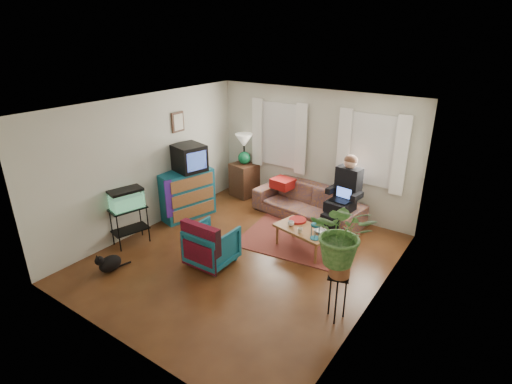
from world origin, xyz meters
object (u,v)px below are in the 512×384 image
Objects in this scene: plant_stand at (337,297)px; dresser at (186,194)px; side_table at (244,180)px; sofa at (308,198)px; aquarium_stand at (130,226)px; armchair at (212,243)px; coffee_table at (304,239)px.

dresser is at bearing 162.69° from plant_stand.
side_table is 4.60m from plant_stand.
sofa is 3.16m from plant_stand.
aquarium_stand is (-0.01, -1.45, -0.15)m from dresser.
dresser is 4.15m from plant_stand.
sofa is at bearing -101.90° from armchair.
aquarium_stand is at bearing -96.53° from side_table.
aquarium_stand reaches higher than plant_stand.
coffee_table is at bearing -31.61° from side_table.
side_table is at bearing 98.66° from aquarium_stand.
side_table is at bearing 141.90° from plant_stand.
aquarium_stand is at bearing -176.84° from plant_stand.
armchair is at bearing -118.36° from coffee_table.
side_table is 1.12× the size of plant_stand.
side_table is 0.70× the size of dresser.
coffee_table is (2.72, 0.14, -0.29)m from dresser.
armchair is at bearing 176.80° from plant_stand.
sofa is at bearing 46.73° from dresser.
aquarium_stand is at bearing -120.23° from sofa.
sofa is at bearing -7.98° from side_table.
plant_stand is at bearing -2.72° from dresser.
dresser reaches higher than sofa.
dresser reaches higher than plant_stand.
coffee_table is at bearing -57.46° from sofa.
sofa is at bearing 125.01° from plant_stand.
dresser is at bearing 104.79° from aquarium_stand.
coffee_table is (0.57, -1.21, -0.24)m from sofa.
aquarium_stand is (-2.16, -2.81, -0.10)m from sofa.
sofa reaches higher than coffee_table.
coffee_table is at bearing 45.47° from aquarium_stand.
sofa reaches higher than aquarium_stand.
armchair is 0.72× the size of coffee_table.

